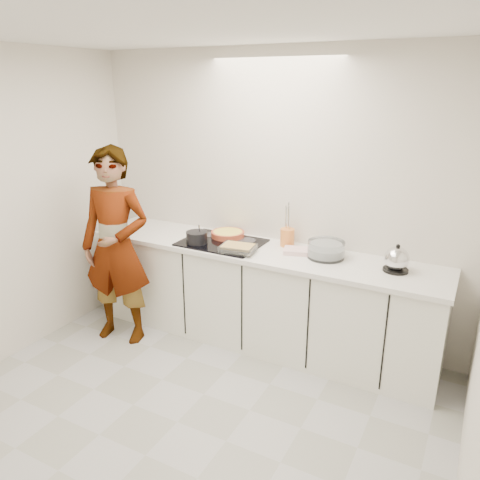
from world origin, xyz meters
The scene contains 14 objects.
floor centered at (0.00, 0.00, 0.00)m, with size 3.60×3.20×0.00m, color #B2B2B2.
ceiling centered at (0.00, 0.00, 2.60)m, with size 3.60×3.20×0.00m, color white.
wall_back centered at (0.00, 1.60, 1.30)m, with size 3.60×0.00×2.60m, color silver.
base_cabinets centered at (0.00, 1.28, 0.43)m, with size 3.20×0.58×0.87m, color white.
countertop centered at (0.00, 1.28, 0.89)m, with size 3.24×0.64×0.04m, color white.
hob centered at (-0.35, 1.26, 0.92)m, with size 0.72×0.54×0.01m, color black.
tart_dish centered at (-0.37, 1.42, 0.95)m, with size 0.39×0.39×0.05m.
saucepan centered at (-0.53, 1.13, 0.98)m, with size 0.22×0.22×0.18m.
baking_dish centered at (-0.10, 1.10, 0.96)m, with size 0.31×0.25×0.06m.
mixing_bowl centered at (0.60, 1.35, 0.98)m, with size 0.38×0.38×0.14m.
tea_towel centered at (0.36, 1.34, 0.93)m, with size 0.23×0.17×0.04m, color white.
kettle centered at (1.17, 1.31, 1.00)m, with size 0.22×0.22×0.22m.
utensil_crock centered at (0.20, 1.47, 0.99)m, with size 0.13×0.13×0.16m, color orange.
cook centered at (-1.15, 0.76, 0.90)m, with size 0.66×0.43×1.80m, color white.
Camera 1 is at (1.68, -2.21, 2.29)m, focal length 35.00 mm.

